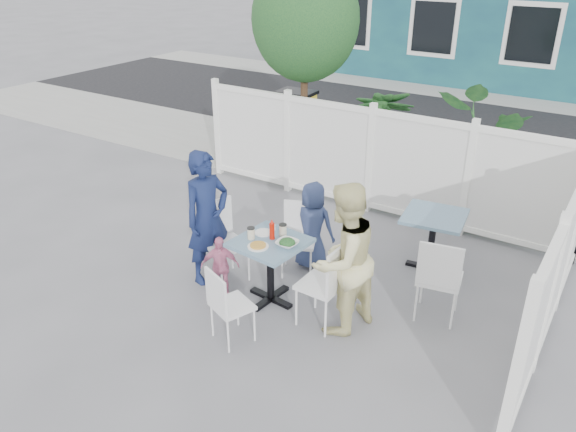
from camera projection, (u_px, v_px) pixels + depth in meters
The scene contains 29 objects.
ground at pixel (274, 279), 6.91m from camera, with size 80.00×80.00×0.00m, color slate.
near_sidewalk at pixel (396, 180), 9.78m from camera, with size 24.00×2.60×0.01m, color gray.
street at pixel (462, 127), 12.57m from camera, with size 24.00×5.00×0.01m, color black.
far_sidewalk at pixel (497, 98), 14.91m from camera, with size 24.00×1.60×0.01m, color gray.
fence_back at pixel (370, 163), 8.33m from camera, with size 5.86×0.08×1.60m.
fence_right at pixel (558, 273), 5.56m from camera, with size 0.08×3.66×1.60m.
tree at pixel (305, 20), 9.04m from camera, with size 1.80×1.62×3.59m.
utility_cabinet at pixel (296, 124), 10.74m from camera, with size 0.63×0.45×1.17m, color gold.
potted_shrub_a at pixel (382, 142), 8.88m from camera, with size 0.98×0.98×1.75m, color #133C1F.
potted_shrub_b at pixel (497, 162), 7.90m from camera, with size 1.69×1.47×1.88m, color #133C1F.
main_table at pixel (270, 255), 6.24m from camera, with size 0.80×0.80×0.77m.
spare_table at pixel (433, 227), 6.86m from camera, with size 0.81×0.81×0.76m.
chair_left at pixel (222, 235), 6.70m from camera, with size 0.56×0.57×0.99m.
chair_right at pixel (328, 279), 5.83m from camera, with size 0.45×0.46×0.99m.
chair_back at pixel (299, 232), 6.89m from camera, with size 0.53×0.53×0.90m.
chair_near at pixel (226, 301), 5.62m from camera, with size 0.49×0.48×0.84m.
chair_spare at pixel (439, 275), 5.90m from camera, with size 0.52×0.51×0.99m.
man at pixel (207, 218), 6.58m from camera, with size 0.60×0.39×1.65m, color #131D45.
woman at pixel (343, 259), 5.70m from camera, with size 0.81×0.63×1.66m, color #D7C852.
boy at pixel (313, 226), 6.95m from camera, with size 0.56×0.36×1.14m, color navy.
toddler at pixel (220, 266), 6.44m from camera, with size 0.44×0.19×0.76m, color pink.
plate_main at pixel (258, 246), 6.04m from camera, with size 0.23×0.23×0.01m, color white.
plate_side at pixel (263, 233), 6.33m from camera, with size 0.20×0.20×0.01m, color white.
salad_bowl at pixel (287, 244), 6.05m from camera, with size 0.23×0.23×0.06m, color white.
coffee_cup_a at pixel (251, 234), 6.19m from camera, with size 0.08×0.08×0.12m, color beige.
coffee_cup_b at pixel (283, 230), 6.26m from camera, with size 0.08×0.08×0.13m, color beige.
ketchup_bottle at pixel (272, 231), 6.17m from camera, with size 0.06×0.06×0.19m, color #B91305.
salt_shaker at pixel (274, 228), 6.38m from camera, with size 0.03×0.03×0.07m, color white.
pepper_shaker at pixel (280, 229), 6.35m from camera, with size 0.03×0.03×0.07m, color black.
Camera 1 is at (3.32, -4.84, 3.73)m, focal length 35.00 mm.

